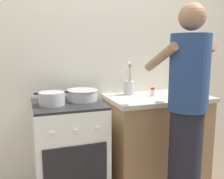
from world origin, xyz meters
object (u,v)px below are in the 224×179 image
at_px(utensil_crock, 129,86).
at_px(person, 187,115).
at_px(stove_range, 69,151).
at_px(mixing_bowl, 82,95).
at_px(pot, 52,98).
at_px(spice_bottle, 153,92).
at_px(oil_bottle, 184,87).

xyz_separation_m(utensil_crock, person, (0.17, -0.74, -0.13)).
height_order(stove_range, mixing_bowl, mixing_bowl).
bearing_deg(stove_range, pot, -166.39).
bearing_deg(utensil_crock, spice_bottle, -38.02).
height_order(spice_bottle, person, person).
bearing_deg(utensil_crock, oil_bottle, -24.61).
xyz_separation_m(pot, spice_bottle, (0.99, 0.06, -0.01)).
height_order(stove_range, person, person).
bearing_deg(pot, stove_range, 13.61).
distance_m(pot, utensil_crock, 0.83).
bearing_deg(oil_bottle, utensil_crock, 155.39).
distance_m(utensil_crock, spice_bottle, 0.25).
distance_m(stove_range, mixing_bowl, 0.53).
bearing_deg(oil_bottle, stove_range, 177.45).
bearing_deg(spice_bottle, stove_range, -178.14).
bearing_deg(person, utensil_crock, 103.08).
height_order(mixing_bowl, utensil_crock, utensil_crock).
bearing_deg(pot, spice_bottle, 3.56).
height_order(utensil_crock, person, person).
height_order(utensil_crock, spice_bottle, utensil_crock).
distance_m(mixing_bowl, spice_bottle, 0.71).
relative_size(mixing_bowl, utensil_crock, 0.85).
bearing_deg(spice_bottle, person, -91.99).
xyz_separation_m(mixing_bowl, oil_bottle, (1.02, -0.10, 0.03)).
bearing_deg(stove_range, mixing_bowl, 19.22).
distance_m(pot, person, 1.11).
bearing_deg(utensil_crock, pot, -165.17).
bearing_deg(pot, utensil_crock, 14.83).
bearing_deg(oil_bottle, pot, 179.22).
bearing_deg(stove_range, utensil_crock, 15.09).
relative_size(stove_range, spice_bottle, 10.79).
height_order(pot, oil_bottle, oil_bottle).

